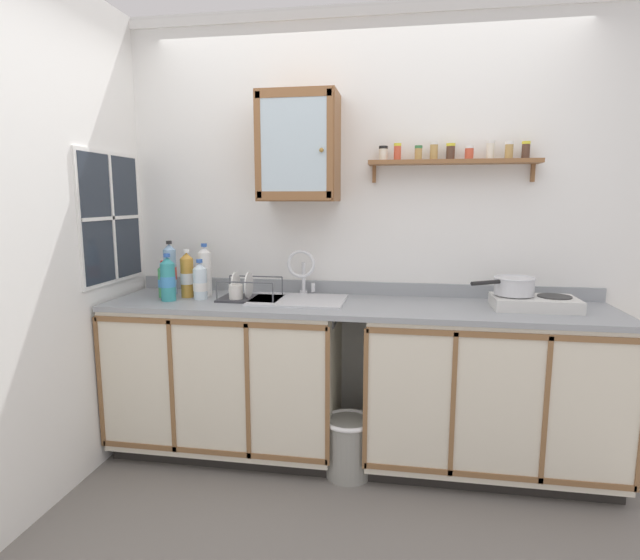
{
  "coord_description": "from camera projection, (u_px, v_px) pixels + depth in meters",
  "views": [
    {
      "loc": [
        0.27,
        -2.36,
        1.53
      ],
      "look_at": [
        -0.22,
        0.56,
        1.05
      ],
      "focal_mm": 28.4,
      "sensor_mm": 36.0,
      "label": 1
    }
  ],
  "objects": [
    {
      "name": "bottle_juice_amber_3",
      "position": [
        187.0,
        276.0,
        3.04
      ],
      "size": [
        0.08,
        0.08,
        0.29
      ],
      "color": "gold",
      "rests_on": "countertop"
    },
    {
      "name": "saucepan",
      "position": [
        514.0,
        285.0,
        2.75
      ],
      "size": [
        0.36,
        0.26,
        0.1
      ],
      "color": "silver",
      "rests_on": "hot_plate_stove"
    },
    {
      "name": "hot_plate_stove",
      "position": [
        534.0,
        303.0,
        2.73
      ],
      "size": [
        0.44,
        0.27,
        0.07
      ],
      "color": "silver",
      "rests_on": "countertop"
    },
    {
      "name": "bottle_soda_green_2",
      "position": [
        164.0,
        281.0,
        3.04
      ],
      "size": [
        0.07,
        0.07,
        0.22
      ],
      "color": "#4CB266",
      "rests_on": "countertop"
    },
    {
      "name": "bottle_water_blue_5",
      "position": [
        170.0,
        270.0,
        3.14
      ],
      "size": [
        0.08,
        0.08,
        0.33
      ],
      "color": "#8CB7E0",
      "rests_on": "countertop"
    },
    {
      "name": "wall_cabinet",
      "position": [
        299.0,
        148.0,
        2.93
      ],
      "size": [
        0.45,
        0.32,
        0.62
      ],
      "color": "brown"
    },
    {
      "name": "side_wall_left",
      "position": [
        33.0,
        244.0,
        2.39
      ],
      "size": [
        0.05,
        3.54,
        2.64
      ],
      "primitive_type": "cube",
      "color": "white",
      "rests_on": "ground"
    },
    {
      "name": "trash_bin",
      "position": [
        348.0,
        445.0,
        2.81
      ],
      "size": [
        0.28,
        0.28,
        0.34
      ],
      "color": "gray",
      "rests_on": "ground"
    },
    {
      "name": "countertop",
      "position": [
        355.0,
        306.0,
        2.87
      ],
      "size": [
        2.84,
        0.63,
        0.03
      ],
      "primitive_type": "cube",
      "color": "gray",
      "rests_on": "lower_cabinet_run"
    },
    {
      "name": "window",
      "position": [
        111.0,
        218.0,
        2.97
      ],
      "size": [
        0.03,
        0.63,
        0.77
      ],
      "color": "#262D38"
    },
    {
      "name": "bottle_water_clear_0",
      "position": [
        200.0,
        282.0,
        2.99
      ],
      "size": [
        0.08,
        0.08,
        0.24
      ],
      "color": "silver",
      "rests_on": "countertop"
    },
    {
      "name": "lower_cabinet_run",
      "position": [
        228.0,
        377.0,
        3.07
      ],
      "size": [
        1.34,
        0.61,
        0.91
      ],
      "color": "black",
      "rests_on": "ground"
    },
    {
      "name": "dish_rack",
      "position": [
        248.0,
        294.0,
        2.98
      ],
      "size": [
        0.36,
        0.24,
        0.17
      ],
      "color": "#333338",
      "rests_on": "countertop"
    },
    {
      "name": "bottle_detergent_teal_1",
      "position": [
        168.0,
        279.0,
        2.93
      ],
      "size": [
        0.09,
        0.09,
        0.28
      ],
      "color": "teal",
      "rests_on": "countertop"
    },
    {
      "name": "backsplash",
      "position": [
        359.0,
        288.0,
        3.14
      ],
      "size": [
        2.84,
        0.02,
        0.08
      ],
      "primitive_type": "cube",
      "color": "gray",
      "rests_on": "countertop"
    },
    {
      "name": "floor",
      "position": [
        344.0,
        501.0,
        2.59
      ],
      "size": [
        5.88,
        5.88,
        0.0
      ],
      "primitive_type": "plane",
      "color": "slate",
      "rests_on": "ground"
    },
    {
      "name": "spice_shelf",
      "position": [
        453.0,
        159.0,
        2.88
      ],
      "size": [
        0.96,
        0.14,
        0.23
      ],
      "color": "brown"
    },
    {
      "name": "lower_cabinet_run_right",
      "position": [
        489.0,
        393.0,
        2.82
      ],
      "size": [
        1.35,
        0.61,
        0.91
      ],
      "color": "black",
      "rests_on": "ground"
    },
    {
      "name": "sink",
      "position": [
        299.0,
        304.0,
        2.96
      ],
      "size": [
        0.54,
        0.43,
        0.4
      ],
      "color": "silver",
      "rests_on": "countertop"
    },
    {
      "name": "bottle_opaque_white_4",
      "position": [
        205.0,
        272.0,
        3.08
      ],
      "size": [
        0.08,
        0.08,
        0.32
      ],
      "color": "white",
      "rests_on": "countertop"
    },
    {
      "name": "back_wall",
      "position": [
        360.0,
        232.0,
        3.12
      ],
      "size": [
        3.48,
        0.07,
        2.64
      ],
      "color": "white",
      "rests_on": "ground"
    },
    {
      "name": "mug",
      "position": [
        236.0,
        292.0,
        2.95
      ],
      "size": [
        0.11,
        0.1,
        0.1
      ],
      "color": "white",
      "rests_on": "countertop"
    }
  ]
}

